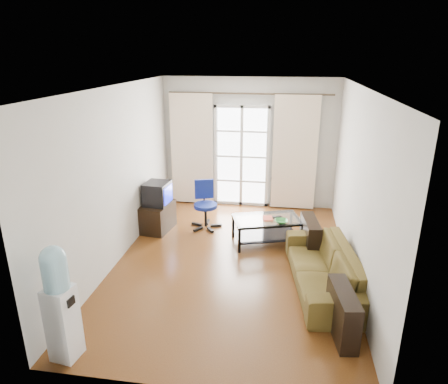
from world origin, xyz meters
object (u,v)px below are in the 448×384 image
object	(u,v)px
tv_stand	(158,217)
sofa	(323,268)
coffee_table	(267,227)
task_chair	(205,214)
water_cooler	(60,301)
crt_tv	(156,193)

from	to	relation	value
tv_stand	sofa	bearing A→B (deg)	-19.32
coffee_table	tv_stand	bearing A→B (deg)	173.26
sofa	task_chair	distance (m)	2.70
coffee_table	water_cooler	xyz separation A→B (m)	(-2.00, -3.11, 0.40)
sofa	tv_stand	size ratio (longest dim) A/B	3.04
sofa	crt_tv	size ratio (longest dim) A/B	4.23
tv_stand	coffee_table	bearing A→B (deg)	1.38
coffee_table	task_chair	world-z (taller)	task_chair
crt_tv	water_cooler	size ratio (longest dim) A/B	0.37
sofa	tv_stand	world-z (taller)	sofa
coffee_table	crt_tv	bearing A→B (deg)	173.21
crt_tv	task_chair	distance (m)	1.00
coffee_table	tv_stand	size ratio (longest dim) A/B	1.83
tv_stand	crt_tv	bearing A→B (deg)	33.96
tv_stand	crt_tv	size ratio (longest dim) A/B	1.39
sofa	crt_tv	world-z (taller)	crt_tv
task_chair	tv_stand	bearing A→B (deg)	178.29
sofa	task_chair	xyz separation A→B (m)	(-2.04, 1.76, -0.03)
crt_tv	task_chair	size ratio (longest dim) A/B	0.56
coffee_table	water_cooler	size ratio (longest dim) A/B	0.95
sofa	coffee_table	distance (m)	1.53
sofa	coffee_table	bearing A→B (deg)	-153.42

